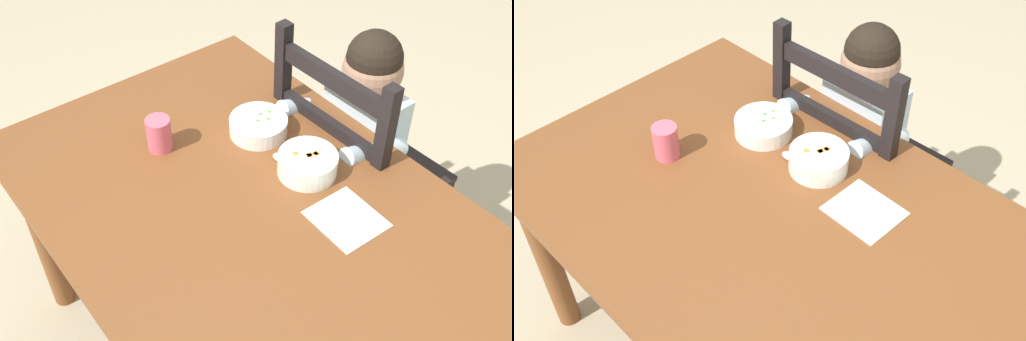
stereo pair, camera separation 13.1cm
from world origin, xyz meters
TOP-DOWN VIEW (x-y plane):
  - dining_table at (0.00, 0.00)m, footprint 1.33×0.88m
  - dining_chair at (-0.11, 0.49)m, footprint 0.43×0.43m
  - child_figure at (-0.12, 0.48)m, footprint 0.32×0.31m
  - bowl_of_peas at (-0.22, 0.19)m, footprint 0.16×0.16m
  - bowl_of_carrots at (-0.01, 0.19)m, footprint 0.15×0.15m
  - spoon at (-0.08, 0.17)m, footprint 0.14×0.03m
  - drinking_cup at (-0.33, -0.06)m, footprint 0.07×0.07m
  - paper_napkin at (0.17, 0.15)m, footprint 0.17×0.15m

SIDE VIEW (x-z plane):
  - dining_chair at x=-0.11m, z-range -0.02..0.92m
  - dining_table at x=0.00m, z-range 0.25..0.96m
  - child_figure at x=-0.12m, z-range 0.15..1.09m
  - paper_napkin at x=0.17m, z-range 0.70..0.71m
  - spoon at x=-0.08m, z-range 0.70..0.71m
  - bowl_of_peas at x=-0.22m, z-range 0.70..0.75m
  - bowl_of_carrots at x=-0.01m, z-range 0.70..0.76m
  - drinking_cup at x=-0.33m, z-range 0.70..0.80m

